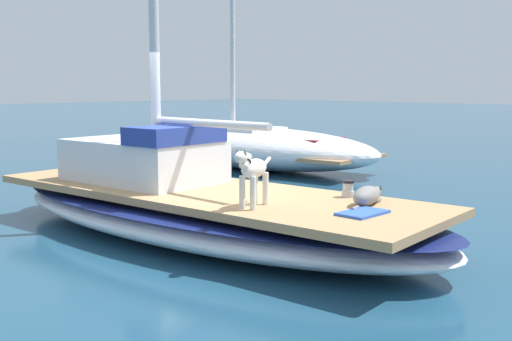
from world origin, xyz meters
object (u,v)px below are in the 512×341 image
object	(u,v)px
dog_grey	(368,195)
deck_winch	(348,189)
moored_boat_starboard_side	(255,146)
deck_towel	(363,213)
sailboat_main	(203,213)
dog_white	(252,171)

from	to	relation	value
dog_grey	deck_winch	world-z (taller)	dog_grey
moored_boat_starboard_side	dog_grey	bearing A→B (deg)	-126.45
deck_winch	dog_grey	bearing A→B (deg)	-117.64
deck_towel	moored_boat_starboard_side	distance (m)	8.79
sailboat_main	dog_white	bearing A→B (deg)	-107.52
dog_white	dog_grey	bearing A→B (deg)	-38.17
dog_white	deck_towel	bearing A→B (deg)	-63.19
sailboat_main	moored_boat_starboard_side	world-z (taller)	moored_boat_starboard_side
deck_towel	moored_boat_starboard_side	bearing A→B (deg)	51.99
dog_grey	moored_boat_starboard_side	distance (m)	8.26
dog_grey	dog_white	distance (m)	1.40
sailboat_main	deck_towel	size ratio (longest dim) A/B	13.27
dog_grey	sailboat_main	bearing A→B (deg)	106.23
deck_winch	dog_white	bearing A→B (deg)	163.46
dog_grey	deck_winch	bearing A→B (deg)	62.36
deck_winch	deck_towel	distance (m)	1.05
moored_boat_starboard_side	deck_winch	bearing A→B (deg)	-127.03
deck_towel	sailboat_main	bearing A→B (deg)	93.15
dog_grey	moored_boat_starboard_side	size ratio (longest dim) A/B	0.13
dog_white	moored_boat_starboard_side	bearing A→B (deg)	44.15
dog_white	sailboat_main	bearing A→B (deg)	72.48
dog_grey	deck_towel	size ratio (longest dim) A/B	1.68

